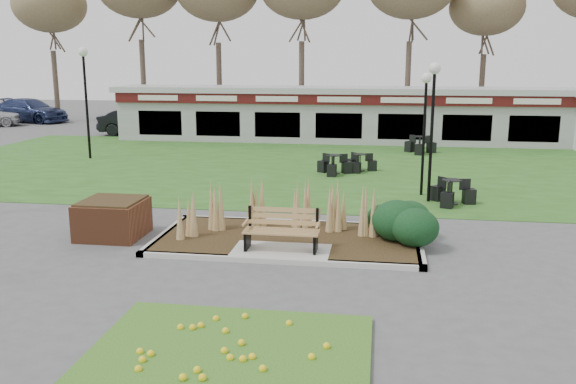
# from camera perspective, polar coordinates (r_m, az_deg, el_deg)

# --- Properties ---
(ground) EXTENTS (100.00, 100.00, 0.00)m
(ground) POSITION_cam_1_polar(r_m,az_deg,el_deg) (13.73, -0.73, -6.14)
(ground) COLOR #515154
(ground) RESTS_ON ground
(lawn) EXTENTS (34.00, 16.00, 0.02)m
(lawn) POSITION_cam_1_polar(r_m,az_deg,el_deg) (25.32, 3.69, 2.43)
(lawn) COLOR #2A591C
(lawn) RESTS_ON ground
(flower_bed) EXTENTS (4.20, 3.00, 0.16)m
(flower_bed) POSITION_cam_1_polar(r_m,az_deg,el_deg) (9.53, -5.38, -14.39)
(flower_bed) COLOR #295F1B
(flower_bed) RESTS_ON ground
(planting_bed) EXTENTS (6.75, 3.40, 1.27)m
(planting_bed) POSITION_cam_1_polar(r_m,az_deg,el_deg) (14.77, 5.01, -3.36)
(planting_bed) COLOR black
(planting_bed) RESTS_ON ground
(park_bench) EXTENTS (1.70, 0.66, 0.93)m
(park_bench) POSITION_cam_1_polar(r_m,az_deg,el_deg) (13.79, -0.57, -3.49)
(park_bench) COLOR #A7784B
(park_bench) RESTS_ON ground
(brick_planter) EXTENTS (1.50, 1.50, 0.95)m
(brick_planter) POSITION_cam_1_polar(r_m,az_deg,el_deg) (15.79, -16.09, -2.36)
(brick_planter) COLOR brown
(brick_planter) RESTS_ON ground
(food_pavilion) EXTENTS (24.60, 3.40, 2.90)m
(food_pavilion) POSITION_cam_1_polar(r_m,az_deg,el_deg) (33.01, 4.95, 7.28)
(food_pavilion) COLOR #959597
(food_pavilion) RESTS_ON ground
(lamp_post_mid_right) EXTENTS (0.33, 0.33, 3.94)m
(lamp_post_mid_right) POSITION_cam_1_polar(r_m,az_deg,el_deg) (19.93, 12.72, 7.76)
(lamp_post_mid_right) COLOR black
(lamp_post_mid_right) RESTS_ON ground
(lamp_post_far_right) EXTENTS (0.35, 0.35, 4.26)m
(lamp_post_far_right) POSITION_cam_1_polar(r_m,az_deg,el_deg) (19.03, 13.43, 8.25)
(lamp_post_far_right) COLOR black
(lamp_post_far_right) RESTS_ON ground
(lamp_post_far_left) EXTENTS (0.40, 0.40, 4.86)m
(lamp_post_far_left) POSITION_cam_1_polar(r_m,az_deg,el_deg) (28.33, -18.49, 10.07)
(lamp_post_far_left) COLOR black
(lamp_post_far_left) RESTS_ON ground
(bistro_set_a) EXTENTS (1.39, 1.25, 0.74)m
(bistro_set_a) POSITION_cam_1_polar(r_m,az_deg,el_deg) (23.54, 4.32, 2.30)
(bistro_set_a) COLOR black
(bistro_set_a) RESTS_ON ground
(bistro_set_b) EXTENTS (1.24, 1.23, 0.68)m
(bistro_set_b) POSITION_cam_1_polar(r_m,az_deg,el_deg) (24.26, 6.75, 2.50)
(bistro_set_b) COLOR black
(bistro_set_b) RESTS_ON ground
(bistro_set_c) EXTENTS (1.35, 1.39, 0.76)m
(bistro_set_c) POSITION_cam_1_polar(r_m,az_deg,el_deg) (19.23, 15.03, -0.34)
(bistro_set_c) COLOR black
(bistro_set_c) RESTS_ON ground
(bistro_set_d) EXTENTS (1.49, 1.39, 0.80)m
(bistro_set_d) POSITION_cam_1_polar(r_m,az_deg,el_deg) (29.38, 12.24, 4.09)
(bistro_set_d) COLOR black
(bistro_set_d) RESTS_ON ground
(car_black) EXTENTS (4.84, 1.88, 1.57)m
(car_black) POSITION_cam_1_polar(r_m,az_deg,el_deg) (36.74, -13.60, 6.41)
(car_black) COLOR black
(car_black) RESTS_ON ground
(car_blue) EXTENTS (6.07, 3.52, 1.65)m
(car_blue) POSITION_cam_1_polar(r_m,az_deg,el_deg) (46.89, -23.01, 7.04)
(car_blue) COLOR navy
(car_blue) RESTS_ON ground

